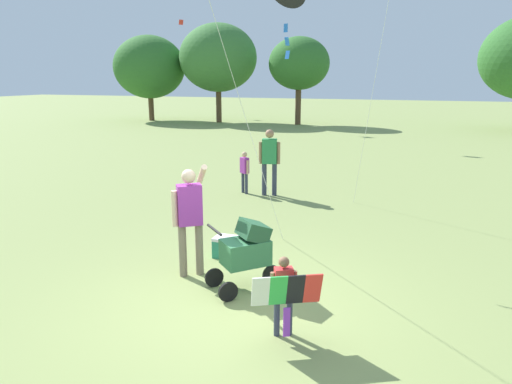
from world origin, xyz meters
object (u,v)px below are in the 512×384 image
Objects in this scene: cooler_box at (228,247)px; stroller at (247,249)px; person_red_shirt at (269,157)px; person_sitting_far at (245,169)px; person_adult_flyer at (190,212)px; child_with_butterfly_kite at (284,290)px.

stroller is at bearing -54.46° from cooler_box.
person_red_shirt is 1.54× the size of person_sitting_far.
person_red_shirt is at bearing 94.76° from person_adult_flyer.
person_red_shirt reaches higher than stroller.
stroller is (0.98, -0.17, -0.39)m from person_adult_flyer.
stroller is 5.55m from person_red_shirt.
person_sitting_far is (-0.68, -0.00, -0.35)m from person_red_shirt.
person_red_shirt is at bearing 98.76° from cooler_box.
person_sitting_far is at bearing -179.68° from person_red_shirt.
child_with_butterfly_kite is at bearing -65.30° from person_sitting_far.
stroller is at bearing -75.27° from person_red_shirt.
person_sitting_far reaches higher than cooler_box.
cooler_box is at bearing 127.33° from child_with_butterfly_kite.
cooler_box is (0.66, -4.31, -0.82)m from person_red_shirt.
person_adult_flyer is 1.58× the size of person_sitting_far.
person_sitting_far reaches higher than child_with_butterfly_kite.
person_sitting_far is at bearing 107.31° from cooler_box.
person_adult_flyer is 1.68× the size of stroller.
person_red_shirt is at bearing 109.50° from child_with_butterfly_kite.
person_red_shirt is 0.76m from person_sitting_far.
person_sitting_far is at bearing 102.09° from person_adult_flyer.
cooler_box is (-0.74, 1.04, -0.43)m from stroller.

